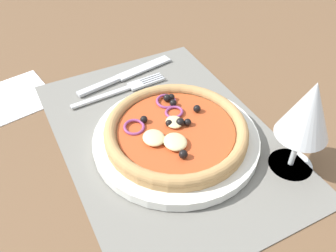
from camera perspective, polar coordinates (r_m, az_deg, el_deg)
name	(u,v)px	position (r cm, az deg, el deg)	size (l,w,h in cm)	color
ground_plane	(166,142)	(59.14, -0.29, -2.54)	(190.00, 140.00, 2.40)	brown
placemat	(166,136)	(58.16, -0.29, -1.57)	(45.18, 31.40, 0.40)	slate
plate	(176,139)	(56.33, 1.24, -2.05)	(25.31, 25.31, 1.50)	silver
pizza	(176,130)	(55.05, 1.21, -0.68)	(21.61, 21.61, 2.61)	tan
fork	(124,89)	(67.28, -6.81, 5.69)	(2.65, 18.06, 0.44)	silver
knife	(127,75)	(70.81, -6.42, 7.87)	(5.16, 19.98, 0.62)	silver
wine_glass	(308,113)	(50.43, 20.82, 1.87)	(7.20, 7.20, 14.90)	silver
napkin	(17,96)	(71.24, -22.39, 4.30)	(12.27, 11.04, 0.36)	white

